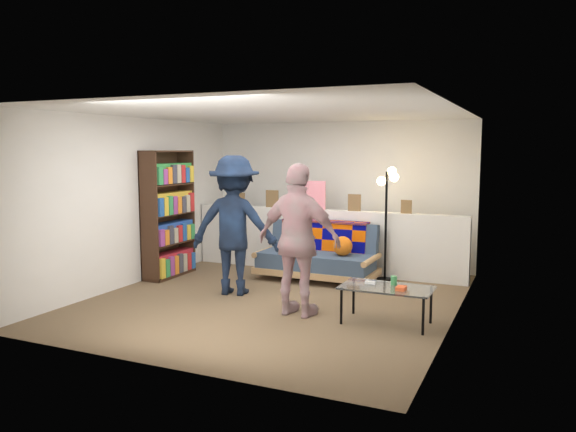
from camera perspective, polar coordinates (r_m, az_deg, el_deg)
The scene contains 10 objects.
ground at distance 7.40m, azimuth -1.28°, elevation -8.43°, with size 5.00×5.00×0.00m, color brown.
room_shell at distance 7.58m, azimuth 0.22°, elevation 4.73°, with size 4.60×5.05×2.45m.
half_wall_ledge at distance 8.92m, azimuth 3.67°, elevation -2.54°, with size 4.45×0.15×1.00m, color silver.
ledge_decor at distance 8.90m, azimuth 2.29°, elevation 1.84°, with size 2.97×0.02×0.45m.
futon_sofa at distance 8.43m, azimuth 3.18°, elevation -4.07°, with size 1.79×0.88×0.77m.
bookshelf at distance 8.76m, azimuth -12.07°, elevation -0.21°, with size 0.32×0.96×1.93m.
coffee_table at distance 6.39m, azimuth 10.04°, elevation -7.34°, with size 1.01×0.56×0.52m.
floor_lamp at distance 8.39m, azimuth 10.11°, elevation 1.57°, with size 0.35×0.31×1.69m.
person_left at distance 7.55m, azimuth -5.47°, elevation -0.94°, with size 1.20×0.69×1.86m, color black.
person_right at distance 6.52m, azimuth 1.11°, elevation -2.48°, with size 1.05×0.44×1.79m, color pink.
Camera 1 is at (3.06, -6.46, 1.94)m, focal length 35.00 mm.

